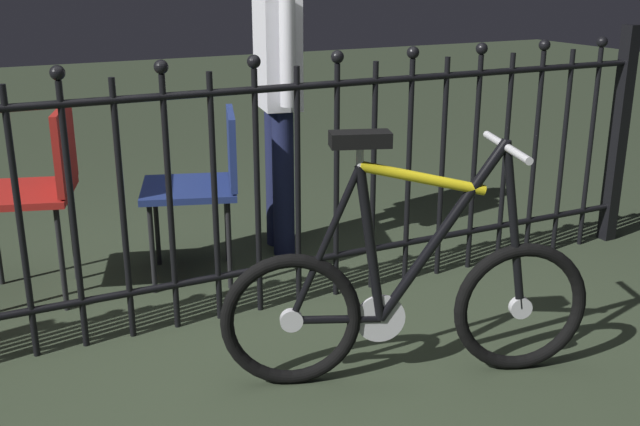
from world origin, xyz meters
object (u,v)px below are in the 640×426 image
chair_navy (206,177)px  person_visitor (278,81)px  chair_red (38,181)px  bicycle (408,298)px

chair_navy → person_visitor: 0.63m
chair_red → chair_navy: size_ratio=1.07×
bicycle → chair_red: bearing=128.9°
person_visitor → bicycle: bearing=-94.7°
chair_red → person_visitor: person_visitor is taller
chair_red → chair_navy: (0.73, -0.09, -0.05)m
bicycle → person_visitor: (0.11, 1.41, 0.57)m
chair_red → bicycle: bearing=-51.1°
chair_navy → bicycle: bearing=-74.6°
bicycle → chair_red: 1.71m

